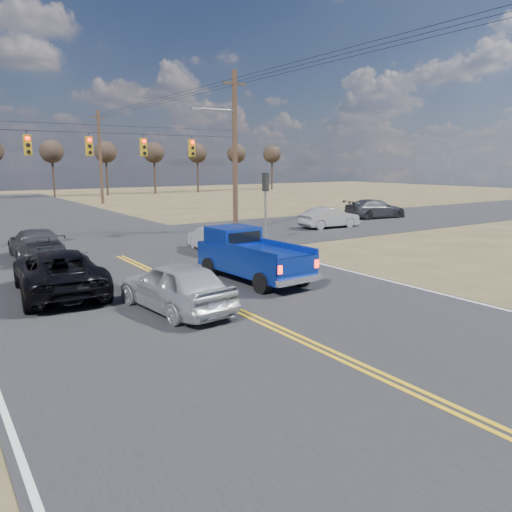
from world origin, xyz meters
TOP-DOWN VIEW (x-y plane):
  - ground at (0.00, 0.00)m, footprint 160.00×160.00m
  - road_main at (0.00, 10.00)m, footprint 14.00×120.00m
  - road_cross at (0.00, 18.00)m, footprint 120.00×12.00m
  - signal_gantry at (0.50, 17.79)m, footprint 19.60×4.83m
  - utility_poles at (0.00, 17.00)m, footprint 19.60×58.32m
  - treeline at (0.00, 26.96)m, footprint 87.00×117.80m
  - pickup_truck at (2.56, 6.40)m, footprint 2.32×5.30m
  - silver_suv at (-1.52, 4.33)m, footprint 2.32×4.73m
  - black_suv at (-4.01, 8.30)m, footprint 3.06×5.81m
  - white_car_queue at (4.39, 12.81)m, footprint 1.99×4.11m
  - dgrey_car_queue at (-3.42, 15.50)m, footprint 2.22×5.08m
  - cross_car_east_near at (15.65, 16.45)m, footprint 1.73×4.43m
  - cross_car_east_far at (22.99, 19.06)m, footprint 2.85×5.54m

SIDE VIEW (x-z plane):
  - ground at x=0.00m, z-range 0.00..0.00m
  - road_main at x=0.00m, z-range -0.01..0.01m
  - road_cross at x=0.00m, z-range -0.01..0.01m
  - white_car_queue at x=4.39m, z-range 0.00..1.30m
  - cross_car_east_near at x=15.65m, z-range 0.00..1.44m
  - dgrey_car_queue at x=-3.42m, z-range 0.00..1.45m
  - cross_car_east_far at x=22.99m, z-range 0.00..1.54m
  - silver_suv at x=-1.52m, z-range 0.00..1.55m
  - black_suv at x=-4.01m, z-range 0.00..1.56m
  - pickup_truck at x=2.56m, z-range -0.03..1.92m
  - signal_gantry at x=0.50m, z-range 0.06..10.06m
  - utility_poles at x=0.00m, z-range 0.23..10.23m
  - treeline at x=0.00m, z-range 2.00..9.40m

